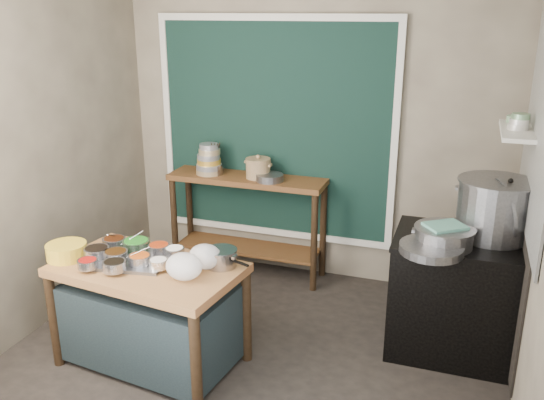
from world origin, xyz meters
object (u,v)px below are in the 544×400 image
(back_counter, at_px, (248,225))
(yellow_basin, at_px, (67,251))
(condiment_tray, at_px, (130,260))
(stove_block, at_px, (456,297))
(saucepan, at_px, (221,258))
(prep_table, at_px, (151,315))
(utensil_cup, at_px, (215,169))
(stock_pot, at_px, (494,209))
(ceramic_crock, at_px, (258,169))
(steamer, at_px, (444,237))

(back_counter, height_order, yellow_basin, back_counter)
(back_counter, relative_size, condiment_tray, 2.78)
(stove_block, relative_size, saucepan, 4.04)
(prep_table, height_order, condiment_tray, condiment_tray)
(condiment_tray, height_order, utensil_cup, utensil_cup)
(condiment_tray, relative_size, yellow_basin, 1.89)
(yellow_basin, bearing_deg, saucepan, 12.27)
(utensil_cup, bearing_deg, yellow_basin, -103.35)
(stove_block, height_order, stock_pot, stock_pot)
(prep_table, relative_size, stove_block, 1.39)
(condiment_tray, bearing_deg, saucepan, 13.12)
(back_counter, xyz_separation_m, condiment_tray, (-0.25, -1.58, 0.29))
(back_counter, bearing_deg, saucepan, -75.29)
(utensil_cup, distance_m, stock_pot, 2.46)
(back_counter, xyz_separation_m, utensil_cup, (-0.30, -0.03, 0.52))
(saucepan, bearing_deg, ceramic_crock, 121.12)
(utensil_cup, relative_size, ceramic_crock, 0.64)
(condiment_tray, distance_m, saucepan, 0.64)
(ceramic_crock, bearing_deg, prep_table, -97.52)
(prep_table, distance_m, stove_block, 2.18)
(steamer, bearing_deg, condiment_tray, -161.50)
(utensil_cup, xyz_separation_m, stock_pot, (2.38, -0.60, 0.09))
(prep_table, bearing_deg, back_counter, 93.53)
(prep_table, relative_size, saucepan, 5.61)
(prep_table, distance_m, saucepan, 0.67)
(back_counter, relative_size, saucepan, 6.51)
(back_counter, height_order, saucepan, back_counter)
(utensil_cup, bearing_deg, stove_block, -17.67)
(stove_block, xyz_separation_m, saucepan, (-1.52, -0.71, 0.39))
(stove_block, height_order, saucepan, saucepan)
(prep_table, bearing_deg, utensil_cup, 104.37)
(back_counter, height_order, utensil_cup, utensil_cup)
(ceramic_crock, bearing_deg, saucepan, -79.42)
(prep_table, distance_m, utensil_cup, 1.70)
(condiment_tray, xyz_separation_m, stock_pot, (2.33, 0.95, 0.33))
(saucepan, xyz_separation_m, ceramic_crock, (-0.27, 1.43, 0.22))
(back_counter, bearing_deg, steamer, -27.01)
(steamer, bearing_deg, stove_block, 55.67)
(condiment_tray, distance_m, yellow_basin, 0.45)
(prep_table, height_order, ceramic_crock, ceramic_crock)
(ceramic_crock, relative_size, steamer, 0.58)
(back_counter, height_order, ceramic_crock, ceramic_crock)
(ceramic_crock, xyz_separation_m, stock_pot, (1.97, -0.63, 0.06))
(steamer, bearing_deg, stock_pot, 42.06)
(saucepan, bearing_deg, stove_block, 45.51)
(utensil_cup, bearing_deg, back_counter, 5.49)
(utensil_cup, relative_size, stock_pot, 0.29)
(prep_table, bearing_deg, ceramic_crock, 89.59)
(saucepan, distance_m, ceramic_crock, 1.47)
(ceramic_crock, bearing_deg, condiment_tray, -102.72)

